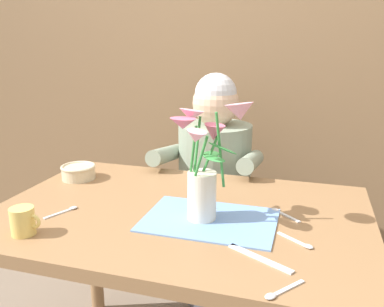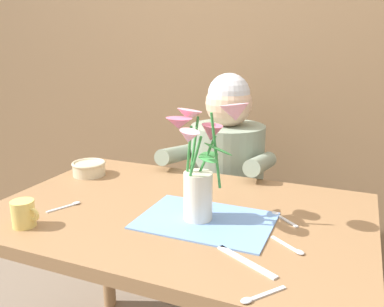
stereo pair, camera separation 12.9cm
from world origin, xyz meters
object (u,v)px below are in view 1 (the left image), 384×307
dinner_knife (260,258)px  coffee_cup (23,221)px  seated_person (214,194)px  flower_vase (206,162)px  ceramic_bowl (78,171)px

dinner_knife → coffee_cup: 0.66m
seated_person → flower_vase: size_ratio=3.09×
seated_person → ceramic_bowl: bearing=-135.1°
flower_vase → coffee_cup: size_ratio=3.95×
seated_person → ceramic_bowl: seated_person is taller
flower_vase → coffee_cup: flower_vase is taller
ceramic_bowl → coffee_cup: coffee_cup is taller
dinner_knife → coffee_cup: bearing=-147.1°
dinner_knife → coffee_cup: coffee_cup is taller
coffee_cup → ceramic_bowl: bearing=103.9°
dinner_knife → seated_person: bearing=138.9°
dinner_knife → coffee_cup: size_ratio=2.04×
ceramic_bowl → coffee_cup: bearing=-76.1°
flower_vase → seated_person: bearing=101.3°
seated_person → dinner_knife: (0.32, -0.85, 0.18)m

